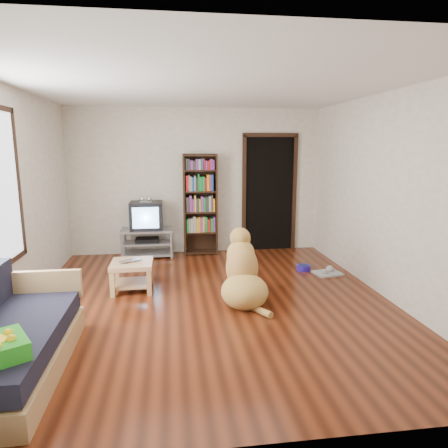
{
  "coord_description": "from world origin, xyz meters",
  "views": [
    {
      "loc": [
        -0.47,
        -4.73,
        1.91
      ],
      "look_at": [
        0.23,
        0.47,
        0.9
      ],
      "focal_mm": 32.0,
      "sensor_mm": 36.0,
      "label": 1
    }
  ],
  "objects": [
    {
      "name": "ground",
      "position": [
        0.0,
        0.0,
        0.0
      ],
      "size": [
        5.0,
        5.0,
        0.0
      ],
      "primitive_type": "plane",
      "color": "#5F2410",
      "rests_on": "ground"
    },
    {
      "name": "ceiling",
      "position": [
        0.0,
        0.0,
        2.6
      ],
      "size": [
        5.0,
        5.0,
        0.0
      ],
      "primitive_type": "plane",
      "rotation": [
        3.14,
        0.0,
        0.0
      ],
      "color": "white",
      "rests_on": "ground"
    },
    {
      "name": "wall_back",
      "position": [
        0.0,
        2.5,
        1.3
      ],
      "size": [
        4.5,
        0.0,
        4.5
      ],
      "primitive_type": "plane",
      "rotation": [
        1.57,
        0.0,
        0.0
      ],
      "color": "silver",
      "rests_on": "ground"
    },
    {
      "name": "wall_front",
      "position": [
        0.0,
        -2.5,
        1.3
      ],
      "size": [
        4.5,
        0.0,
        4.5
      ],
      "primitive_type": "plane",
      "rotation": [
        -1.57,
        0.0,
        0.0
      ],
      "color": "silver",
      "rests_on": "ground"
    },
    {
      "name": "wall_left",
      "position": [
        -2.25,
        0.0,
        1.3
      ],
      "size": [
        0.0,
        5.0,
        5.0
      ],
      "primitive_type": "plane",
      "rotation": [
        1.57,
        0.0,
        1.57
      ],
      "color": "silver",
      "rests_on": "ground"
    },
    {
      "name": "wall_right",
      "position": [
        2.25,
        0.0,
        1.3
      ],
      "size": [
        0.0,
        5.0,
        5.0
      ],
      "primitive_type": "plane",
      "rotation": [
        1.57,
        0.0,
        -1.57
      ],
      "color": "silver",
      "rests_on": "ground"
    },
    {
      "name": "laptop",
      "position": [
        -1.01,
        0.52,
        0.41
      ],
      "size": [
        0.36,
        0.33,
        0.02
      ],
      "primitive_type": "imported",
      "rotation": [
        0.0,
        0.0,
        0.58
      ],
      "color": "#B5B5B9",
      "rests_on": "coffee_table"
    },
    {
      "name": "dog_bowl",
      "position": [
        1.59,
        1.1,
        0.04
      ],
      "size": [
        0.22,
        0.22,
        0.08
      ],
      "primitive_type": "cylinder",
      "color": "navy",
      "rests_on": "ground"
    },
    {
      "name": "grey_rag",
      "position": [
        1.89,
        0.85,
        0.01
      ],
      "size": [
        0.44,
        0.37,
        0.03
      ],
      "primitive_type": "cube",
      "rotation": [
        0.0,
        0.0,
        0.14
      ],
      "color": "#A6A6A6",
      "rests_on": "ground"
    },
    {
      "name": "doorway",
      "position": [
        1.35,
        2.48,
        1.12
      ],
      "size": [
        1.03,
        0.05,
        2.19
      ],
      "color": "black",
      "rests_on": "wall_back"
    },
    {
      "name": "tv_stand",
      "position": [
        -0.9,
        2.25,
        0.27
      ],
      "size": [
        0.9,
        0.45,
        0.5
      ],
      "color": "#99999E",
      "rests_on": "ground"
    },
    {
      "name": "crt_tv",
      "position": [
        -0.9,
        2.27,
        0.74
      ],
      "size": [
        0.55,
        0.52,
        0.58
      ],
      "color": "black",
      "rests_on": "tv_stand"
    },
    {
      "name": "bookshelf",
      "position": [
        0.05,
        2.34,
        1.0
      ],
      "size": [
        0.6,
        0.3,
        1.8
      ],
      "color": "black",
      "rests_on": "ground"
    },
    {
      "name": "sofa",
      "position": [
        -1.87,
        -1.38,
        0.26
      ],
      "size": [
        0.8,
        1.8,
        0.8
      ],
      "color": "tan",
      "rests_on": "ground"
    },
    {
      "name": "coffee_table",
      "position": [
        -1.01,
        0.55,
        0.28
      ],
      "size": [
        0.55,
        0.55,
        0.4
      ],
      "color": "tan",
      "rests_on": "ground"
    },
    {
      "name": "dog",
      "position": [
        0.4,
        -0.02,
        0.34
      ],
      "size": [
        0.6,
        1.13,
        0.93
      ],
      "color": "tan",
      "rests_on": "ground"
    }
  ]
}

